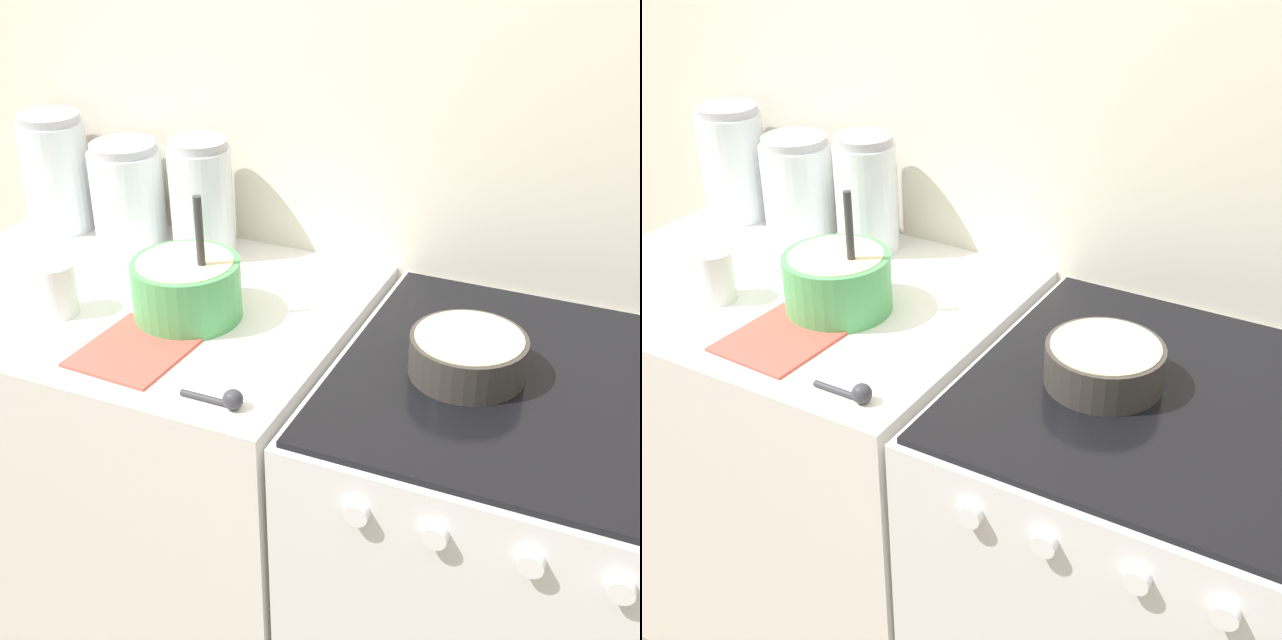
% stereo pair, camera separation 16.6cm
% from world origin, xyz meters
% --- Properties ---
extents(wall_back, '(4.87, 0.05, 2.40)m').
position_xyz_m(wall_back, '(0.00, 0.72, 1.20)').
color(wall_back, beige).
rests_on(wall_back, ground_plane).
extents(countertop_cabinet, '(0.94, 0.69, 0.89)m').
position_xyz_m(countertop_cabinet, '(-0.47, 0.35, 0.45)').
color(countertop_cabinet, silver).
rests_on(countertop_cabinet, ground_plane).
extents(stove, '(0.73, 0.71, 0.89)m').
position_xyz_m(stove, '(0.38, 0.35, 0.45)').
color(stove, silver).
rests_on(stove, ground_plane).
extents(mixing_bowl, '(0.21, 0.21, 0.26)m').
position_xyz_m(mixing_bowl, '(-0.31, 0.32, 0.96)').
color(mixing_bowl, '#4CA559').
rests_on(mixing_bowl, countertop_cabinet).
extents(baking_pan, '(0.21, 0.21, 0.08)m').
position_xyz_m(baking_pan, '(0.25, 0.33, 0.93)').
color(baking_pan, '#38332D').
rests_on(baking_pan, stove).
extents(storage_jar_left, '(0.16, 0.16, 0.28)m').
position_xyz_m(storage_jar_left, '(-0.82, 0.59, 1.01)').
color(storage_jar_left, silver).
rests_on(storage_jar_left, countertop_cabinet).
extents(storage_jar_middle, '(0.17, 0.17, 0.23)m').
position_xyz_m(storage_jar_middle, '(-0.62, 0.59, 0.99)').
color(storage_jar_middle, silver).
rests_on(storage_jar_middle, countertop_cabinet).
extents(storage_jar_right, '(0.14, 0.14, 0.27)m').
position_xyz_m(storage_jar_right, '(-0.43, 0.59, 1.01)').
color(storage_jar_right, silver).
rests_on(storage_jar_right, countertop_cabinet).
extents(tin_can, '(0.08, 0.08, 0.11)m').
position_xyz_m(tin_can, '(-0.55, 0.22, 0.95)').
color(tin_can, silver).
rests_on(tin_can, countertop_cabinet).
extents(recipe_page, '(0.20, 0.22, 0.01)m').
position_xyz_m(recipe_page, '(-0.33, 0.16, 0.90)').
color(recipe_page, '#CC4C3F').
rests_on(recipe_page, countertop_cabinet).
extents(measuring_spoon, '(0.12, 0.04, 0.04)m').
position_xyz_m(measuring_spoon, '(-0.09, 0.07, 0.91)').
color(measuring_spoon, '#333338').
rests_on(measuring_spoon, countertop_cabinet).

